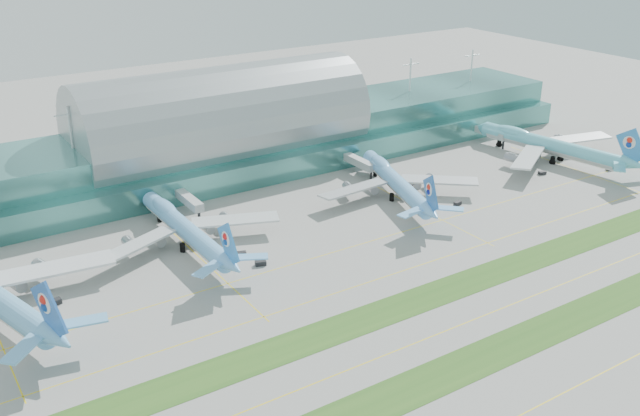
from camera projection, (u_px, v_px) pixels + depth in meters
ground at (426, 302)px, 199.95m from camera, size 700.00×700.00×0.00m
terminal at (223, 137)px, 293.71m from camera, size 340.00×69.10×36.00m
grass_strip_near at (500, 350)px, 178.33m from camera, size 420.00×12.00×0.08m
grass_strip_far at (422, 299)px, 201.47m from camera, size 420.00×12.00×0.08m
taxiline_a at (565, 392)px, 162.91m from camera, size 420.00×0.35×0.01m
taxiline_b at (461, 325)px, 189.14m from camera, size 420.00×0.35×0.01m
taxiline_c at (387, 276)px, 213.83m from camera, size 420.00×0.35×0.01m
taxiline_d at (345, 249)px, 230.80m from camera, size 420.00×0.35×0.01m
airliner_b at (184, 227)px, 231.18m from camera, size 64.17×72.72×20.04m
airliner_c at (395, 181)px, 270.31m from camera, size 61.20×71.00×20.03m
airliner_d at (549, 144)px, 308.74m from camera, size 70.83×81.15×22.39m
gse_b at (55, 302)px, 198.52m from camera, size 3.59×2.41×1.52m
gse_c at (261, 263)px, 219.98m from camera, size 3.79×2.69×1.49m
gse_d at (240, 254)px, 225.49m from camera, size 4.26×2.94×1.56m
gse_e at (421, 207)px, 260.84m from camera, size 3.31×2.40×1.36m
gse_f at (458, 203)px, 264.03m from camera, size 3.39×2.11×1.41m
gse_g at (542, 173)px, 294.12m from camera, size 3.35×2.49×1.31m
gse_h at (610, 169)px, 298.59m from camera, size 3.44×2.37×1.36m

